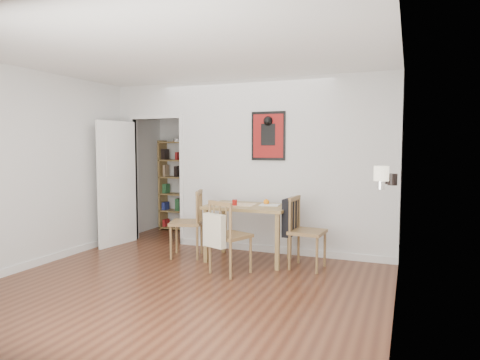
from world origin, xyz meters
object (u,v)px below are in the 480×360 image
at_px(mantel_lamp, 381,175).
at_px(ceramic_jar_b, 386,179).
at_px(red_glass, 235,203).
at_px(notebook, 270,205).
at_px(orange_fruit, 266,202).
at_px(ceramic_jar_a, 392,179).
at_px(bookshelf, 178,186).
at_px(chair_left, 186,223).
at_px(dining_table, 248,212).
at_px(chair_right, 306,231).
at_px(fireplace, 389,235).
at_px(chair_front, 230,236).

relative_size(mantel_lamp, ceramic_jar_b, 2.27).
distance_m(red_glass, notebook, 0.49).
xyz_separation_m(orange_fruit, ceramic_jar_a, (1.67, -0.53, 0.40)).
distance_m(bookshelf, red_glass, 2.53).
height_order(notebook, ceramic_jar_a, ceramic_jar_a).
bearing_deg(chair_left, orange_fruit, 13.21).
height_order(red_glass, mantel_lamp, mantel_lamp).
distance_m(dining_table, mantel_lamp, 2.12).
relative_size(chair_left, bookshelf, 0.57).
distance_m(chair_right, mantel_lamp, 1.53).
xyz_separation_m(orange_fruit, ceramic_jar_b, (1.60, -0.37, 0.39)).
bearing_deg(notebook, orange_fruit, 146.90).
bearing_deg(fireplace, bookshelf, 151.19).
bearing_deg(notebook, mantel_lamp, -33.88).
distance_m(chair_right, bookshelf, 3.32).
height_order(chair_left, ceramic_jar_a, ceramic_jar_a).
xyz_separation_m(chair_front, ceramic_jar_b, (1.82, 0.41, 0.74)).
distance_m(red_glass, ceramic_jar_a, 2.11).
height_order(red_glass, notebook, red_glass).
bearing_deg(chair_left, mantel_lamp, -16.41).
bearing_deg(ceramic_jar_b, chair_front, -167.35).
height_order(chair_right, chair_front, chair_right).
xyz_separation_m(fireplace, notebook, (-1.59, 0.64, 0.17)).
relative_size(dining_table, mantel_lamp, 4.80).
relative_size(bookshelf, ceramic_jar_b, 16.25).
bearing_deg(bookshelf, ceramic_jar_a, -26.96).
xyz_separation_m(dining_table, bookshelf, (-2.03, 1.59, 0.15)).
bearing_deg(fireplace, orange_fruit, 157.52).
distance_m(chair_front, notebook, 0.86).
bearing_deg(chair_front, ceramic_jar_b, 12.65).
relative_size(red_glass, notebook, 0.32).
bearing_deg(chair_front, chair_left, 149.94).
xyz_separation_m(chair_right, fireplace, (1.04, -0.49, 0.13)).
height_order(dining_table, fireplace, fireplace).
bearing_deg(ceramic_jar_b, mantel_lamp, -91.24).
bearing_deg(ceramic_jar_a, mantel_lamp, -99.70).
bearing_deg(ceramic_jar_a, fireplace, -96.56).
bearing_deg(red_glass, dining_table, 34.62).
xyz_separation_m(dining_table, red_glass, (-0.16, -0.11, 0.14)).
bearing_deg(bookshelf, notebook, -33.04).
relative_size(dining_table, orange_fruit, 14.50).
distance_m(chair_left, notebook, 1.24).
bearing_deg(orange_fruit, chair_front, -106.12).
distance_m(bookshelf, fireplace, 4.46).
xyz_separation_m(red_glass, ceramic_jar_a, (2.05, -0.29, 0.40)).
xyz_separation_m(fireplace, ceramic_jar_b, (-0.06, 0.31, 0.60)).
distance_m(chair_front, ceramic_jar_a, 2.06).
height_order(bookshelf, ceramic_jar_a, bookshelf).
height_order(fireplace, red_glass, fireplace).
xyz_separation_m(mantel_lamp, ceramic_jar_b, (0.01, 0.69, -0.10)).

